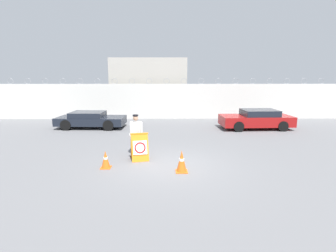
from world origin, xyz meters
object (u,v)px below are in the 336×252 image
security_guard (136,133)px  traffic_cone_near (106,160)px  parked_car_far_side (256,119)px  parked_car_front_coupe (91,119)px  barricade_sign (140,147)px  traffic_cone_mid (182,161)px

security_guard → traffic_cone_near: bearing=79.5°
traffic_cone_near → parked_car_far_side: size_ratio=0.14×
parked_car_front_coupe → barricade_sign: bearing=-57.4°
security_guard → traffic_cone_mid: size_ratio=2.26×
traffic_cone_near → traffic_cone_mid: size_ratio=0.83×
traffic_cone_mid → barricade_sign: bearing=140.1°
traffic_cone_mid → parked_car_far_side: parked_car_far_side is taller
parked_car_far_side → traffic_cone_near: bearing=39.4°
parked_car_front_coupe → parked_car_far_side: bearing=0.5°
parked_car_front_coupe → traffic_cone_near: bearing=-68.0°
security_guard → traffic_cone_mid: security_guard is taller
barricade_sign → parked_car_front_coupe: 7.76m
security_guard → parked_car_far_side: (7.14, 5.73, -0.37)m
barricade_sign → parked_car_far_side: parked_car_far_side is taller
barricade_sign → security_guard: (-0.21, 0.59, 0.44)m
traffic_cone_mid → security_guard: bearing=133.3°
parked_car_far_side → traffic_cone_mid: bearing=53.0°
traffic_cone_near → parked_car_front_coupe: size_ratio=0.15×
barricade_sign → security_guard: size_ratio=0.63×
parked_car_far_side → parked_car_front_coupe: bearing=-4.5°
barricade_sign → traffic_cone_near: bearing=-153.9°
parked_car_far_side → barricade_sign: bearing=40.0°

